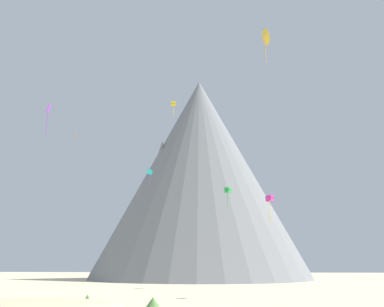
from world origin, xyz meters
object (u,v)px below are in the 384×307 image
(kite_green_mid, at_px, (228,190))
(kite_yellow_high, at_px, (173,104))
(bush_mid_center, at_px, (63,300))
(kite_magenta_low, at_px, (270,199))
(rock_massif, at_px, (196,178))
(kite_orange_high, at_px, (76,137))
(kite_gold_high, at_px, (265,37))
(kite_violet_high, at_px, (48,113))
(bush_near_left, at_px, (153,302))
(kite_teal_mid, at_px, (150,174))
(bush_ridge_crest, at_px, (87,299))

(kite_green_mid, bearing_deg, kite_yellow_high, 104.22)
(bush_mid_center, height_order, kite_magenta_low, kite_magenta_low)
(rock_massif, relative_size, kite_orange_high, 59.86)
(kite_magenta_low, xyz_separation_m, kite_yellow_high, (-18.20, 27.77, 25.63))
(bush_mid_center, relative_size, kite_gold_high, 0.29)
(bush_mid_center, bearing_deg, kite_yellow_high, 78.59)
(kite_violet_high, relative_size, kite_orange_high, 3.97)
(bush_near_left, bearing_deg, rock_massif, 92.01)
(bush_near_left, height_order, kite_teal_mid, kite_teal_mid)
(bush_mid_center, distance_m, kite_yellow_high, 54.44)
(kite_orange_high, bearing_deg, kite_yellow_high, 145.64)
(bush_near_left, bearing_deg, kite_teal_mid, 102.75)
(kite_gold_high, bearing_deg, bush_ridge_crest, -93.11)
(rock_massif, bearing_deg, kite_orange_high, -107.95)
(bush_ridge_crest, bearing_deg, bush_near_left, -22.99)
(kite_green_mid, relative_size, kite_orange_high, 3.60)
(bush_mid_center, xyz_separation_m, kite_magenta_low, (25.74, 9.59, 13.25))
(bush_mid_center, height_order, bush_near_left, bush_near_left)
(bush_ridge_crest, height_order, kite_teal_mid, kite_teal_mid)
(kite_green_mid, distance_m, kite_magenta_low, 25.11)
(bush_mid_center, distance_m, rock_massif, 87.23)
(bush_ridge_crest, height_order, kite_gold_high, kite_gold_high)
(bush_ridge_crest, height_order, kite_violet_high, kite_violet_high)
(kite_yellow_high, bearing_deg, rock_massif, 74.92)
(bush_mid_center, bearing_deg, kite_gold_high, 11.31)
(kite_green_mid, xyz_separation_m, kite_yellow_high, (-11.80, 4.05, 20.40))
(bush_near_left, relative_size, kite_magenta_low, 0.38)
(bush_ridge_crest, xyz_separation_m, kite_teal_mid, (1.49, 27.96, 20.94))
(bush_ridge_crest, relative_size, kite_green_mid, 0.24)
(bush_mid_center, distance_m, bush_ridge_crest, 2.97)
(bush_near_left, height_order, kite_orange_high, kite_orange_high)
(kite_violet_high, relative_size, kite_yellow_high, 1.39)
(bush_mid_center, distance_m, kite_magenta_low, 30.50)
(kite_green_mid, xyz_separation_m, kite_orange_high, (-28.93, -8.31, 9.58))
(bush_near_left, relative_size, rock_massif, 0.02)
(rock_massif, bearing_deg, bush_mid_center, -96.07)
(bush_ridge_crest, height_order, kite_orange_high, kite_orange_high)
(bush_mid_center, bearing_deg, bush_near_left, -17.33)
(bush_near_left, distance_m, rock_massif, 90.18)
(kite_teal_mid, bearing_deg, kite_yellow_high, -101.94)
(bush_ridge_crest, bearing_deg, bush_mid_center, -179.13)
(kite_magenta_low, xyz_separation_m, kite_gold_high, (0.01, -4.44, 23.11))
(bush_mid_center, relative_size, bush_ridge_crest, 1.41)
(kite_gold_high, bearing_deg, kite_yellow_high, -166.26)
(kite_teal_mid, height_order, kite_gold_high, kite_gold_high)
(bush_mid_center, xyz_separation_m, kite_teal_mid, (4.46, 28.01, 21.13))
(bush_near_left, xyz_separation_m, kite_green_mid, (7.73, 36.93, 18.27))
(bush_mid_center, xyz_separation_m, bush_near_left, (11.62, -3.63, 0.20))
(bush_ridge_crest, distance_m, kite_green_mid, 41.34)
(rock_massif, xyz_separation_m, kite_gold_high, (17.11, -76.10, 5.82))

